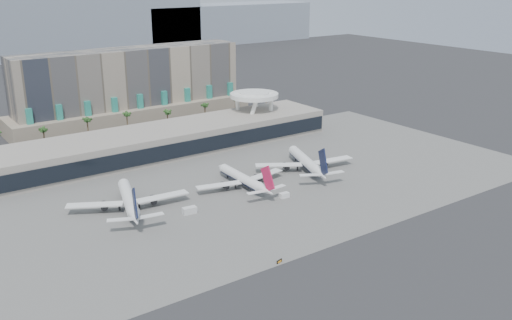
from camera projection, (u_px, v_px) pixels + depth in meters
ground at (319, 232)px, 191.31m from camera, size 900.00×900.00×0.00m
apron_pad at (230, 185)px, 233.85m from camera, size 260.00×130.00×0.06m
mountain_ridge at (25, 28)px, 560.74m from camera, size 680.00×60.00×70.00m
hotel at (131, 93)px, 326.40m from camera, size 140.00×30.00×42.00m
terminal at (168, 139)px, 274.22m from camera, size 170.00×32.50×14.50m
saucer_structure at (254, 98)px, 305.39m from camera, size 26.00×26.00×21.89m
palm_row at (150, 114)px, 304.00m from camera, size 157.80×2.80×13.10m
airliner_left at (129, 200)px, 208.09m from camera, size 43.50×45.07×15.99m
airliner_centre at (243, 179)px, 230.04m from camera, size 40.43×41.63×14.37m
airliner_right at (306, 162)px, 249.40m from camera, size 43.15×44.58×16.07m
service_vehicle_a at (190, 210)px, 205.72m from camera, size 5.31×2.97×2.49m
service_vehicle_b at (284, 195)px, 220.37m from camera, size 3.94×2.45×1.94m
taxiway_sign at (279, 261)px, 171.26m from camera, size 2.30×0.88×1.04m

